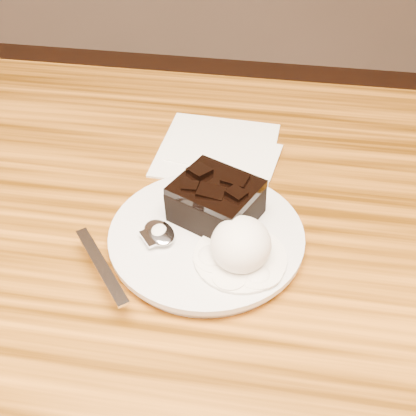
# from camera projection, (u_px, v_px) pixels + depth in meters

# --- Properties ---
(plate) EXTENTS (0.20, 0.20, 0.02)m
(plate) POSITION_uv_depth(u_px,v_px,m) (206.00, 238.00, 0.53)
(plate) COLOR silver
(plate) RESTS_ON dining_table
(brownie) EXTENTS (0.10, 0.10, 0.04)m
(brownie) POSITION_uv_depth(u_px,v_px,m) (216.00, 203.00, 0.53)
(brownie) COLOR black
(brownie) RESTS_ON plate
(ice_cream_scoop) EXTENTS (0.06, 0.06, 0.05)m
(ice_cream_scoop) POSITION_uv_depth(u_px,v_px,m) (241.00, 244.00, 0.48)
(ice_cream_scoop) COLOR white
(ice_cream_scoop) RESTS_ON plate
(melt_puddle) EXTENTS (0.09, 0.09, 0.00)m
(melt_puddle) POSITION_uv_depth(u_px,v_px,m) (240.00, 258.00, 0.49)
(melt_puddle) COLOR white
(melt_puddle) RESTS_ON plate
(spoon) EXTENTS (0.12, 0.14, 0.01)m
(spoon) POSITION_uv_depth(u_px,v_px,m) (159.00, 234.00, 0.51)
(spoon) COLOR silver
(spoon) RESTS_ON plate
(napkin) EXTENTS (0.15, 0.15, 0.01)m
(napkin) POSITION_uv_depth(u_px,v_px,m) (217.00, 148.00, 0.65)
(napkin) COLOR white
(napkin) RESTS_ON dining_table
(crumb_a) EXTENTS (0.01, 0.01, 0.00)m
(crumb_a) POSITION_uv_depth(u_px,v_px,m) (239.00, 251.00, 0.50)
(crumb_a) COLOR black
(crumb_a) RESTS_ON plate
(crumb_b) EXTENTS (0.01, 0.01, 0.00)m
(crumb_b) POSITION_uv_depth(u_px,v_px,m) (213.00, 219.00, 0.53)
(crumb_b) COLOR black
(crumb_b) RESTS_ON plate
(crumb_c) EXTENTS (0.01, 0.00, 0.00)m
(crumb_c) POSITION_uv_depth(u_px,v_px,m) (249.00, 234.00, 0.52)
(crumb_c) COLOR black
(crumb_c) RESTS_ON plate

